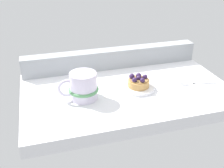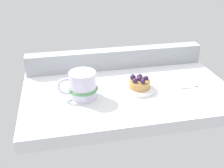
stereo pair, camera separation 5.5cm
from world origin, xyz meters
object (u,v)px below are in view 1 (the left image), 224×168
Objects in this scene: dessert_plate at (138,88)px; coffee_mug at (83,87)px; raspberry_tart at (139,82)px; dessert_fork at (200,83)px.

coffee_mug is at bearing -177.10° from dessert_plate.
raspberry_tart is 0.56× the size of coffee_mug.
coffee_mug is (-18.32, -0.93, 3.60)cm from dessert_plate.
raspberry_tart reaches higher than dessert_plate.
raspberry_tart is at bearing 3.00° from coffee_mug.
coffee_mug reaches higher than raspberry_tart.
raspberry_tart reaches higher than dessert_fork.
coffee_mug is at bearing -177.00° from raspberry_tart.
dessert_plate is at bearing 2.90° from coffee_mug.
dessert_plate is 21.42cm from dessert_fork.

